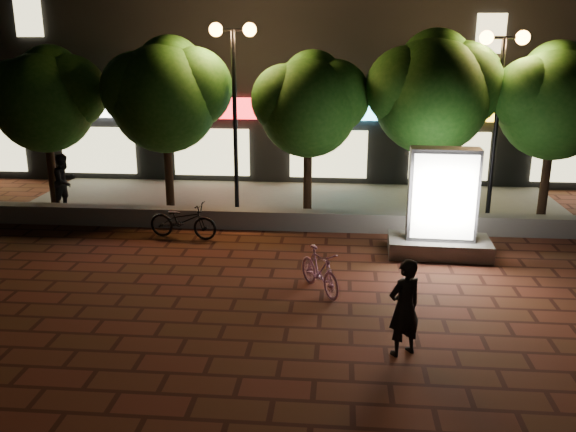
# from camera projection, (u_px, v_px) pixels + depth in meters

# --- Properties ---
(ground) EXTENTS (80.00, 80.00, 0.00)m
(ground) POSITION_uv_depth(u_px,v_px,m) (267.00, 288.00, 12.27)
(ground) COLOR #4F2119
(ground) RESTS_ON ground
(retaining_wall) EXTENTS (16.00, 0.45, 0.50)m
(retaining_wall) POSITION_uv_depth(u_px,v_px,m) (285.00, 220.00, 16.02)
(retaining_wall) COLOR #63605C
(retaining_wall) RESTS_ON ground
(sidewalk) EXTENTS (16.00, 5.00, 0.08)m
(sidewalk) POSITION_uv_depth(u_px,v_px,m) (293.00, 203.00, 18.47)
(sidewalk) COLOR #63605C
(sidewalk) RESTS_ON ground
(building_block) EXTENTS (28.00, 8.12, 11.30)m
(building_block) POSITION_uv_depth(u_px,v_px,m) (307.00, 34.00, 23.26)
(building_block) COLOR black
(building_block) RESTS_ON ground
(tree_far_left) EXTENTS (3.36, 2.80, 4.63)m
(tree_far_left) POSITION_uv_depth(u_px,v_px,m) (46.00, 96.00, 17.14)
(tree_far_left) COLOR black
(tree_far_left) RESTS_ON sidewalk
(tree_left) EXTENTS (3.60, 3.00, 4.89)m
(tree_left) POSITION_uv_depth(u_px,v_px,m) (167.00, 91.00, 16.80)
(tree_left) COLOR black
(tree_left) RESTS_ON sidewalk
(tree_mid) EXTENTS (3.24, 2.70, 4.50)m
(tree_mid) POSITION_uv_depth(u_px,v_px,m) (310.00, 101.00, 16.53)
(tree_mid) COLOR black
(tree_mid) RESTS_ON sidewalk
(tree_right) EXTENTS (3.72, 3.10, 5.07)m
(tree_right) POSITION_uv_depth(u_px,v_px,m) (434.00, 89.00, 16.15)
(tree_right) COLOR black
(tree_right) RESTS_ON sidewalk
(tree_far_right) EXTENTS (3.48, 2.90, 4.76)m
(tree_far_right) POSITION_uv_depth(u_px,v_px,m) (557.00, 97.00, 15.94)
(tree_far_right) COLOR black
(tree_far_right) RESTS_ON sidewalk
(street_lamp_left) EXTENTS (1.26, 0.36, 5.18)m
(street_lamp_left) POSITION_uv_depth(u_px,v_px,m) (234.00, 71.00, 16.22)
(street_lamp_left) COLOR black
(street_lamp_left) RESTS_ON sidewalk
(street_lamp_right) EXTENTS (1.26, 0.36, 4.98)m
(street_lamp_right) POSITION_uv_depth(u_px,v_px,m) (501.00, 77.00, 15.67)
(street_lamp_right) COLOR black
(street_lamp_right) RESTS_ON sidewalk
(ad_kiosk) EXTENTS (2.37, 1.25, 2.52)m
(ad_kiosk) POSITION_uv_depth(u_px,v_px,m) (441.00, 213.00, 13.90)
(ad_kiosk) COLOR #63605C
(ad_kiosk) RESTS_ON ground
(scooter_pink) EXTENTS (1.13, 1.50, 0.90)m
(scooter_pink) POSITION_uv_depth(u_px,v_px,m) (320.00, 270.00, 12.01)
(scooter_pink) COLOR #DA89C3
(scooter_pink) RESTS_ON ground
(rider) EXTENTS (0.71, 0.64, 1.62)m
(rider) POSITION_uv_depth(u_px,v_px,m) (404.00, 307.00, 9.52)
(rider) COLOR black
(rider) RESTS_ON ground
(scooter_parked) EXTENTS (1.85, 0.88, 0.93)m
(scooter_parked) POSITION_uv_depth(u_px,v_px,m) (183.00, 220.00, 15.21)
(scooter_parked) COLOR black
(scooter_parked) RESTS_ON ground
(pedestrian) EXTENTS (0.85, 0.95, 1.62)m
(pedestrian) POSITION_uv_depth(u_px,v_px,m) (65.00, 182.00, 17.45)
(pedestrian) COLOR black
(pedestrian) RESTS_ON sidewalk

